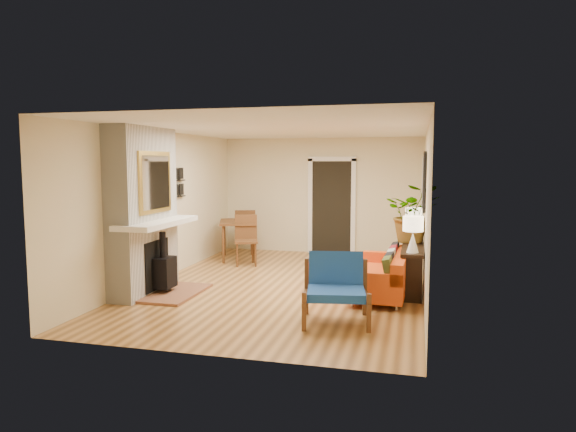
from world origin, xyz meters
name	(u,v)px	position (x,y,z in m)	size (l,w,h in m)	color
room_shell	(344,201)	(0.60, 2.63, 1.24)	(6.50, 6.50, 6.50)	tan
fireplace	(145,215)	(-2.00, -1.00, 1.24)	(1.09, 1.68, 2.60)	white
sofa	(386,275)	(1.67, -0.23, 0.32)	(0.87, 1.88, 0.73)	silver
ottoman	(331,277)	(0.81, -0.14, 0.22)	(0.95, 0.95, 0.38)	silver
blue_chair	(336,284)	(1.12, -1.67, 0.47)	(0.97, 0.95, 0.88)	brown
dining_table	(242,228)	(-1.49, 2.08, 0.65)	(1.21, 1.89, 1.00)	brown
console_table	(413,254)	(2.07, 0.26, 0.58)	(0.34, 1.85, 0.72)	black
lamp_near	(413,230)	(2.07, -0.46, 1.06)	(0.30, 0.30, 0.54)	white
lamp_far	(414,219)	(2.07, 1.00, 1.06)	(0.30, 0.30, 0.54)	white
houseplant	(413,214)	(2.06, 0.55, 1.21)	(0.87, 0.75, 0.97)	#1E5919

